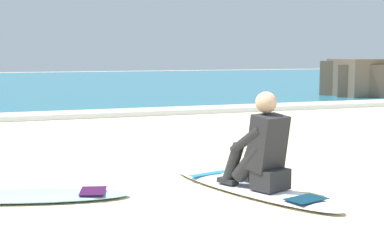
{
  "coord_description": "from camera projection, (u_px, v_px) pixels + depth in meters",
  "views": [
    {
      "loc": [
        -2.34,
        -4.45,
        1.39
      ],
      "look_at": [
        0.16,
        1.91,
        0.55
      ],
      "focal_mm": 54.65,
      "sensor_mm": 36.0,
      "label": 1
    }
  ],
  "objects": [
    {
      "name": "ground_plane",
      "position": [
        255.0,
        212.0,
        5.13
      ],
      "size": [
        80.0,
        80.0,
        0.0
      ],
      "primitive_type": "plane",
      "color": "beige"
    },
    {
      "name": "sea",
      "position": [
        21.0,
        84.0,
        25.41
      ],
      "size": [
        80.0,
        28.0,
        0.1
      ],
      "primitive_type": "cube",
      "color": "teal",
      "rests_on": "ground"
    },
    {
      "name": "breaking_foam",
      "position": [
        79.0,
        114.0,
        12.75
      ],
      "size": [
        80.0,
        0.9,
        0.11
      ],
      "primitive_type": "cube",
      "color": "white",
      "rests_on": "ground"
    },
    {
      "name": "surfboard_main",
      "position": [
        250.0,
        188.0,
        5.89
      ],
      "size": [
        1.14,
        2.39,
        0.08
      ],
      "color": "silver",
      "rests_on": "ground"
    },
    {
      "name": "surfer_seated",
      "position": [
        261.0,
        151.0,
        5.7
      ],
      "size": [
        0.55,
        0.77,
        0.95
      ],
      "color": "#232326",
      "rests_on": "surfboard_main"
    },
    {
      "name": "surfboard_spare_near",
      "position": [
        28.0,
        196.0,
        5.56
      ],
      "size": [
        2.0,
        1.05,
        0.08
      ],
      "color": "#9ED1E5",
      "rests_on": "ground"
    },
    {
      "name": "rock_outcrop_distant",
      "position": [
        352.0,
        81.0,
        17.76
      ],
      "size": [
        2.04,
        2.85,
        1.21
      ],
      "color": "brown",
      "rests_on": "ground"
    }
  ]
}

